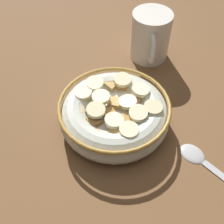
% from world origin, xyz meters
% --- Properties ---
extents(ground_plane, '(1.03, 1.03, 0.02)m').
position_xyz_m(ground_plane, '(0.00, 0.00, -0.01)').
color(ground_plane, brown).
extents(cereal_bowl, '(0.18, 0.18, 0.06)m').
position_xyz_m(cereal_bowl, '(0.00, 0.00, 0.03)').
color(cereal_bowl, beige).
rests_on(cereal_bowl, ground_plane).
extents(spoon, '(0.12, 0.12, 0.01)m').
position_xyz_m(spoon, '(0.07, 0.14, 0.00)').
color(spoon, '#B7B7BC').
rests_on(spoon, ground_plane).
extents(coffee_mug, '(0.11, 0.08, 0.10)m').
position_xyz_m(coffee_mug, '(-0.18, 0.07, 0.05)').
color(coffee_mug, white).
rests_on(coffee_mug, ground_plane).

